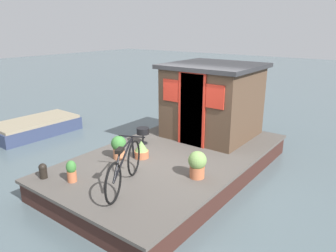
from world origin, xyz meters
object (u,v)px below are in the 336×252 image
Objects in this scene: potted_plant_rosemary at (141,150)px; potted_plant_lavender at (119,146)px; bicycle at (124,167)px; potted_plant_basil at (71,171)px; houseboat_cabin at (212,100)px; dinghy_boat at (36,127)px; charcoal_grill at (143,132)px; potted_plant_succulent at (197,164)px; mooring_bollard at (43,170)px.

potted_plant_lavender is at bearing 132.09° from potted_plant_rosemary.
bicycle is 1.03m from potted_plant_basil.
houseboat_cabin reaches higher than dinghy_boat.
houseboat_cabin is 1.95m from charcoal_grill.
potted_plant_basil is 4.69m from dinghy_boat.
potted_plant_succulent is at bearing -110.67° from charcoal_grill.
houseboat_cabin is 7.52× the size of mooring_bollard.
potted_plant_basil is 0.16× the size of dinghy_boat.
potted_plant_rosemary is (1.17, 0.65, -0.19)m from bicycle.
potted_plant_lavender is 1.31× the size of potted_plant_rosemary.
houseboat_cabin is at bearing -32.06° from charcoal_grill.
houseboat_cabin is 5.52× the size of charcoal_grill.
potted_plant_lavender reaches higher than potted_plant_rosemary.
potted_plant_rosemary is 2.00m from mooring_bollard.
potted_plant_basil is 0.59m from mooring_bollard.
bicycle is at bearing -176.31° from houseboat_cabin.
potted_plant_lavender is 4.27m from dinghy_boat.
potted_plant_lavender is at bearing 162.87° from houseboat_cabin.
dinghy_boat is at bearing 74.70° from bicycle.
potted_plant_basil is (-1.51, 1.72, -0.06)m from potted_plant_succulent.
houseboat_cabin is 5.49m from dinghy_boat.
potted_plant_lavender is 0.97× the size of potted_plant_succulent.
houseboat_cabin is at bearing -17.13° from potted_plant_lavender.
mooring_bollard is 0.12× the size of dinghy_boat.
potted_plant_succulent is (-2.32, -1.02, -0.65)m from houseboat_cabin.
potted_plant_lavender is 1.83m from potted_plant_succulent.
potted_plant_lavender is 1.23× the size of potted_plant_basil.
mooring_bollard is at bearing 163.28° from potted_plant_lavender.
houseboat_cabin is at bearing -10.99° from potted_plant_rosemary.
potted_plant_rosemary is at bearing 29.26° from bicycle.
potted_plant_rosemary is at bearing -140.95° from charcoal_grill.
potted_plant_lavender is 1.28m from potted_plant_basil.
houseboat_cabin reaches higher than charcoal_grill.
mooring_bollard is at bearing 113.22° from potted_plant_basil.
charcoal_grill is at bearing 69.33° from potted_plant_succulent.
bicycle reaches higher than potted_plant_succulent.
bicycle is 3.97× the size of charcoal_grill.
bicycle is 5.43m from dinghy_boat.
potted_plant_basil is at bearing 169.69° from houseboat_cabin.
charcoal_grill is at bearing 39.05° from potted_plant_rosemary.
potted_plant_basil is (-1.28, -0.09, -0.06)m from potted_plant_lavender.
bicycle is 3.04× the size of potted_plant_succulent.
potted_plant_succulent is 0.21× the size of dinghy_boat.
bicycle reaches higher than potted_plant_basil.
mooring_bollard is 4.31m from dinghy_boat.
potted_plant_basil is at bearing 131.34° from potted_plant_succulent.
potted_plant_basil reaches higher than mooring_bollard.
potted_plant_rosemary is (0.32, -0.35, -0.09)m from potted_plant_lavender.
bicycle is at bearing -150.74° from potted_plant_rosemary.
dinghy_boat is at bearing 111.64° from houseboat_cabin.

